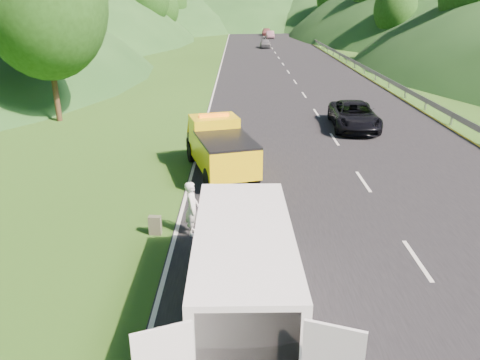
{
  "coord_description": "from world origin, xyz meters",
  "views": [
    {
      "loc": [
        -1.95,
        -13.27,
        6.78
      ],
      "look_at": [
        -1.91,
        0.87,
        1.3
      ],
      "focal_mm": 35.0,
      "sensor_mm": 36.0,
      "label": 1
    }
  ],
  "objects_px": {
    "woman": "(193,234)",
    "passing_suv": "(353,128)",
    "worker": "(288,334)",
    "white_van": "(244,266)",
    "suitcase": "(155,225)",
    "child": "(210,229)",
    "tow_truck": "(220,147)"
  },
  "relations": [
    {
      "from": "woman",
      "to": "passing_suv",
      "type": "height_order",
      "value": "woman"
    },
    {
      "from": "worker",
      "to": "passing_suv",
      "type": "height_order",
      "value": "worker"
    },
    {
      "from": "white_van",
      "to": "suitcase",
      "type": "bearing_deg",
      "value": 123.13
    },
    {
      "from": "worker",
      "to": "suitcase",
      "type": "height_order",
      "value": "worker"
    },
    {
      "from": "child",
      "to": "passing_suv",
      "type": "distance_m",
      "value": 14.36
    },
    {
      "from": "white_van",
      "to": "child",
      "type": "bearing_deg",
      "value": 102.63
    },
    {
      "from": "tow_truck",
      "to": "woman",
      "type": "height_order",
      "value": "tow_truck"
    },
    {
      "from": "tow_truck",
      "to": "passing_suv",
      "type": "distance_m",
      "value": 10.19
    },
    {
      "from": "white_van",
      "to": "suitcase",
      "type": "height_order",
      "value": "white_van"
    },
    {
      "from": "worker",
      "to": "suitcase",
      "type": "bearing_deg",
      "value": 126.12
    },
    {
      "from": "worker",
      "to": "passing_suv",
      "type": "xyz_separation_m",
      "value": [
        5.37,
        17.27,
        0.0
      ]
    },
    {
      "from": "woman",
      "to": "passing_suv",
      "type": "bearing_deg",
      "value": -33.32
    },
    {
      "from": "tow_truck",
      "to": "worker",
      "type": "relative_size",
      "value": 3.64
    },
    {
      "from": "white_van",
      "to": "suitcase",
      "type": "relative_size",
      "value": 10.69
    },
    {
      "from": "suitcase",
      "to": "passing_suv",
      "type": "relative_size",
      "value": 0.12
    },
    {
      "from": "tow_truck",
      "to": "white_van",
      "type": "height_order",
      "value": "tow_truck"
    },
    {
      "from": "white_van",
      "to": "worker",
      "type": "distance_m",
      "value": 1.73
    },
    {
      "from": "child",
      "to": "worker",
      "type": "bearing_deg",
      "value": -57.4
    },
    {
      "from": "worker",
      "to": "suitcase",
      "type": "distance_m",
      "value": 5.89
    },
    {
      "from": "passing_suv",
      "to": "white_van",
      "type": "bearing_deg",
      "value": -107.08
    },
    {
      "from": "worker",
      "to": "passing_suv",
      "type": "distance_m",
      "value": 18.08
    },
    {
      "from": "woman",
      "to": "worker",
      "type": "xyz_separation_m",
      "value": [
        2.48,
        -4.64,
        0.0
      ]
    },
    {
      "from": "worker",
      "to": "white_van",
      "type": "bearing_deg",
      "value": 143.69
    },
    {
      "from": "child",
      "to": "suitcase",
      "type": "xyz_separation_m",
      "value": [
        -1.65,
        -0.3,
        0.3
      ]
    },
    {
      "from": "woman",
      "to": "passing_suv",
      "type": "distance_m",
      "value": 14.87
    },
    {
      "from": "woman",
      "to": "suitcase",
      "type": "bearing_deg",
      "value": 88.86
    },
    {
      "from": "white_van",
      "to": "worker",
      "type": "bearing_deg",
      "value": -35.14
    },
    {
      "from": "woman",
      "to": "white_van",
      "type": "bearing_deg",
      "value": -160.58
    },
    {
      "from": "woman",
      "to": "child",
      "type": "xyz_separation_m",
      "value": [
        0.5,
        0.3,
        0.0
      ]
    },
    {
      "from": "child",
      "to": "worker",
      "type": "height_order",
      "value": "worker"
    },
    {
      "from": "woman",
      "to": "child",
      "type": "bearing_deg",
      "value": -60.84
    },
    {
      "from": "suitcase",
      "to": "worker",
      "type": "bearing_deg",
      "value": -51.91
    }
  ]
}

